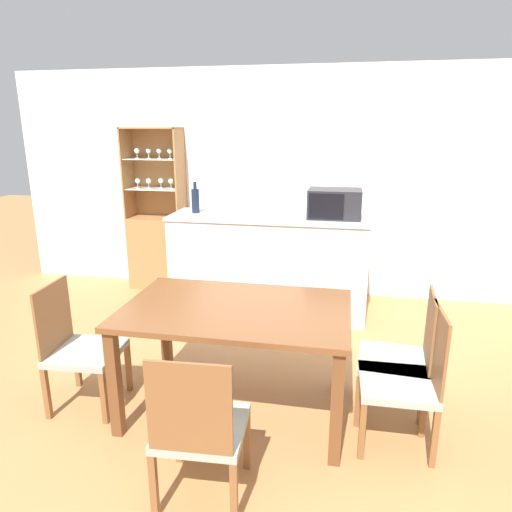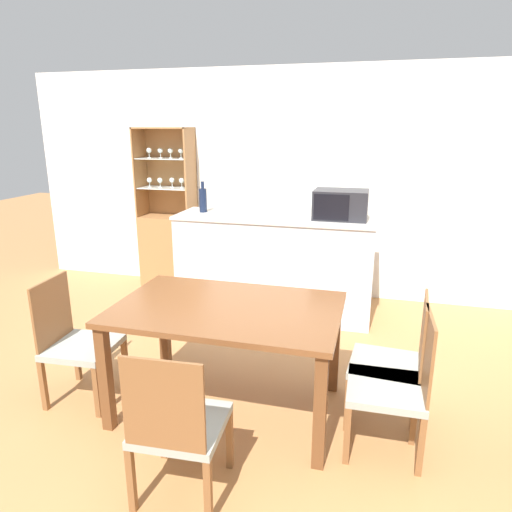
% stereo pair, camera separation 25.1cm
% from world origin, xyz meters
% --- Properties ---
extents(ground_plane, '(18.00, 18.00, 0.00)m').
position_xyz_m(ground_plane, '(0.00, 0.00, 0.00)').
color(ground_plane, '#B27A47').
extents(wall_back, '(6.80, 0.06, 2.55)m').
position_xyz_m(wall_back, '(0.00, 2.63, 1.27)').
color(wall_back, white).
rests_on(wall_back, ground_plane).
extents(kitchen_counter, '(2.03, 0.63, 1.04)m').
position_xyz_m(kitchen_counter, '(-0.18, 1.90, 0.52)').
color(kitchen_counter, silver).
rests_on(kitchen_counter, ground_plane).
extents(display_cabinet, '(0.67, 0.34, 1.90)m').
position_xyz_m(display_cabinet, '(-1.62, 2.44, 0.59)').
color(display_cabinet, '#A37042').
rests_on(display_cabinet, ground_plane).
extents(dining_table, '(1.49, 0.96, 0.76)m').
position_xyz_m(dining_table, '(-0.10, 0.13, 0.66)').
color(dining_table, brown).
rests_on(dining_table, ground_plane).
extents(dining_chair_side_right_far, '(0.48, 0.48, 0.89)m').
position_xyz_m(dining_chair_side_right_far, '(0.99, 0.27, 0.43)').
color(dining_chair_side_right_far, '#999E93').
rests_on(dining_chair_side_right_far, ground_plane).
extents(dining_chair_head_near, '(0.47, 0.47, 0.89)m').
position_xyz_m(dining_chair_head_near, '(-0.09, -0.70, 0.43)').
color(dining_chair_head_near, '#999E93').
rests_on(dining_chair_head_near, ground_plane).
extents(dining_chair_side_right_near, '(0.45, 0.45, 0.89)m').
position_xyz_m(dining_chair_side_right_near, '(0.99, -0.02, 0.43)').
color(dining_chair_side_right_near, '#999E93').
rests_on(dining_chair_side_right_near, ground_plane).
extents(dining_chair_side_left_near, '(0.47, 0.47, 0.89)m').
position_xyz_m(dining_chair_side_left_near, '(-1.18, -0.02, 0.43)').
color(dining_chair_side_left_near, '#999E93').
rests_on(dining_chair_side_left_near, ground_plane).
extents(microwave, '(0.52, 0.38, 0.28)m').
position_xyz_m(microwave, '(0.47, 1.93, 1.18)').
color(microwave, '#232328').
rests_on(microwave, kitchen_counter).
extents(wine_bottle, '(0.08, 0.08, 0.32)m').
position_xyz_m(wine_bottle, '(-0.96, 1.93, 1.17)').
color(wine_bottle, '#141E38').
rests_on(wine_bottle, kitchen_counter).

